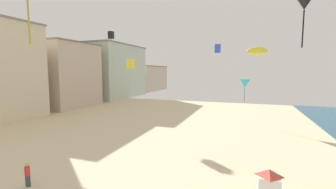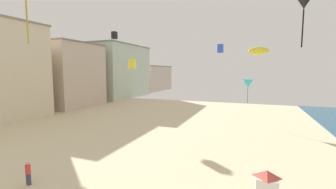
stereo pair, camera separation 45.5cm
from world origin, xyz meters
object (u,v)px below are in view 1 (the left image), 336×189
kite_flyer (27,173)px  kite_cyan_delta (245,83)px  kite_yellow_box (131,64)px  lifeguard_stand (269,182)px  kite_yellow_parafoil (257,51)px  kite_black_box (111,35)px  kite_blue_box (218,49)px

kite_flyer → kite_cyan_delta: kite_cyan_delta is taller
kite_flyer → kite_yellow_box: (1.09, 12.38, 7.64)m
lifeguard_stand → kite_yellow_parafoil: 12.56m
kite_flyer → kite_yellow_parafoil: bearing=-75.3°
kite_flyer → kite_cyan_delta: bearing=-53.4°
kite_flyer → kite_black_box: (-9.54, 24.63, 13.21)m
lifeguard_stand → kite_blue_box: kite_blue_box is taller
kite_yellow_parafoil → kite_blue_box: (-5.03, 11.35, 1.44)m
kite_flyer → kite_blue_box: (9.37, 23.42, 10.11)m
kite_yellow_parafoil → kite_black_box: kite_black_box is taller
kite_cyan_delta → kite_flyer: bearing=-118.1°
kite_cyan_delta → kite_yellow_parafoil: 13.32m
kite_cyan_delta → kite_yellow_box: 17.62m
lifeguard_stand → kite_blue_box: (-5.60, 21.22, 9.19)m
lifeguard_stand → kite_yellow_parafoil: bearing=108.8°
kite_flyer → kite_yellow_parafoil: 20.70m
kite_black_box → kite_blue_box: size_ratio=1.05×
kite_yellow_box → kite_flyer: bearing=-95.0°
kite_yellow_parafoil → kite_black_box: (-23.94, 12.55, 4.54)m
kite_black_box → kite_yellow_box: bearing=-49.0°
kite_cyan_delta → kite_blue_box: kite_blue_box is taller
kite_yellow_parafoil → kite_blue_box: kite_blue_box is taller
kite_cyan_delta → kite_yellow_box: (-12.18, -12.45, 2.63)m
kite_yellow_parafoil → kite_yellow_box: 13.35m
kite_yellow_box → kite_blue_box: (8.28, 11.04, 2.47)m
lifeguard_stand → kite_yellow_parafoil: kite_yellow_parafoil is taller
kite_yellow_box → kite_black_box: size_ratio=0.83×
lifeguard_stand → kite_yellow_parafoil: size_ratio=1.42×
kite_blue_box → kite_yellow_parafoil: bearing=-66.1°
kite_cyan_delta → kite_blue_box: bearing=-160.2°
kite_yellow_parafoil → kite_flyer: bearing=-140.0°
lifeguard_stand → kite_cyan_delta: bearing=109.8°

